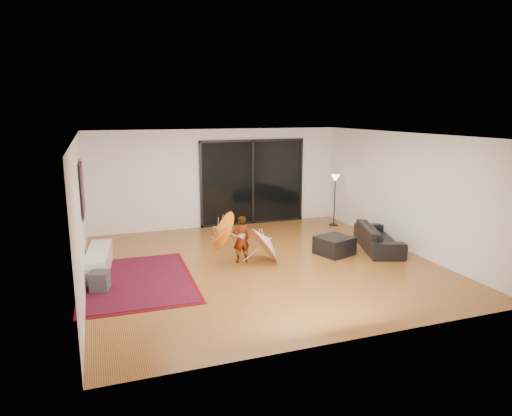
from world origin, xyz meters
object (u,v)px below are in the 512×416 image
sofa (379,237)px  child (241,239)px  media_console (99,261)px  ottoman (334,246)px

sofa → child: (-3.32, 0.16, 0.23)m
sofa → media_console: bearing=104.4°
ottoman → child: child is taller
media_console → sofa: bearing=1.6°
sofa → ottoman: 1.18m
ottoman → sofa: bearing=0.7°
media_console → sofa: sofa is taller
sofa → ottoman: bearing=109.8°
media_console → child: (2.88, -0.35, 0.28)m
media_console → sofa: (6.20, -0.51, 0.05)m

